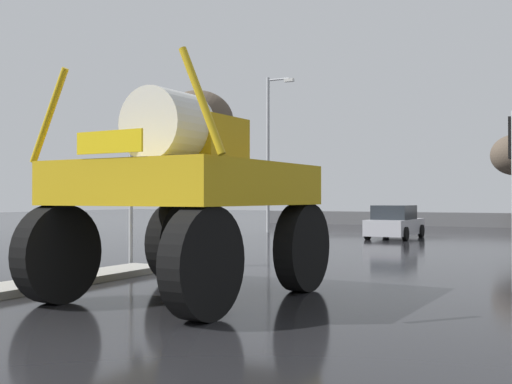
% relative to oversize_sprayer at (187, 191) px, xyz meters
% --- Properties ---
extents(ground_plane, '(120.00, 120.00, 0.00)m').
position_rel_oversize_sprayer_xyz_m(ground_plane, '(0.62, 12.93, -1.98)').
color(ground_plane, black).
extents(oversize_sprayer, '(4.12, 5.33, 4.15)m').
position_rel_oversize_sprayer_xyz_m(oversize_sprayer, '(0.00, 0.00, 0.00)').
color(oversize_sprayer, black).
rests_on(oversize_sprayer, ground).
extents(sedan_ahead, '(1.96, 4.14, 1.52)m').
position_rel_oversize_sprayer_xyz_m(sedan_ahead, '(-1.02, 18.50, -1.26)').
color(sedan_ahead, '#B7B7BF').
rests_on(sedan_ahead, ground).
extents(traffic_signal_near_left, '(0.24, 0.54, 3.33)m').
position_rel_oversize_sprayer_xyz_m(traffic_signal_near_left, '(-4.16, 3.69, 0.45)').
color(traffic_signal_near_left, '#A8AAAF').
rests_on(traffic_signal_near_left, ground).
extents(streetlight_far_left, '(1.59, 0.24, 8.34)m').
position_rel_oversize_sprayer_xyz_m(streetlight_far_left, '(-8.29, 20.29, 2.61)').
color(streetlight_far_left, '#A8AAAF').
rests_on(streetlight_far_left, ground).
extents(bare_tree_left, '(3.41, 3.41, 7.01)m').
position_rel_oversize_sprayer_xyz_m(bare_tree_left, '(-9.76, 15.49, 3.50)').
color(bare_tree_left, '#473828').
rests_on(bare_tree_left, ground).
extents(roadside_barrier, '(29.27, 0.24, 0.90)m').
position_rel_oversize_sprayer_xyz_m(roadside_barrier, '(0.62, 31.92, -1.53)').
color(roadside_barrier, '#59595B').
rests_on(roadside_barrier, ground).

